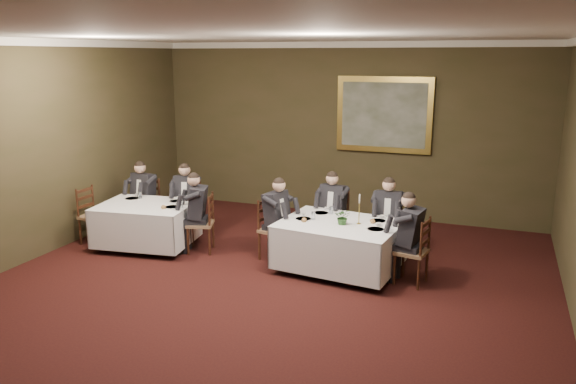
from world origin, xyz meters
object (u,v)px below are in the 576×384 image
Objects in this scene: diner_sec_endright at (200,222)px; painting at (384,115)px; table_second at (147,222)px; chair_main_endleft at (275,242)px; table_main at (339,242)px; centerpiece at (343,216)px; chair_main_backright at (387,240)px; chair_main_backleft at (333,232)px; diner_sec_backright at (188,208)px; diner_main_endleft at (275,228)px; chair_sec_endleft at (95,227)px; diner_main_backleft at (333,219)px; chair_sec_endright at (201,235)px; diner_sec_backleft at (145,205)px; chair_sec_backright at (188,220)px; chair_sec_backleft at (146,217)px; chair_main_endright at (411,265)px; diner_main_backright at (388,227)px; diner_main_endright at (412,250)px; candlestick at (359,213)px.

painting is at bearing -57.35° from diner_sec_endright.
table_second is 2.29m from chair_main_endleft.
centerpiece is at bearing -44.33° from table_main.
chair_main_backright is 0.74× the size of diner_sec_endright.
painting is at bearing -92.94° from chair_main_backleft.
chair_main_backright is at bearing 170.40° from diner_sec_backright.
table_second is 1.29× the size of diner_main_endleft.
chair_main_backleft is 1.00× the size of chair_sec_endleft.
diner_main_backleft is 1.11m from diner_main_endleft.
chair_sec_endright is at bearing 178.50° from centerpiece.
chair_sec_backright is (0.83, 0.13, -0.23)m from diner_sec_backleft.
chair_sec_backleft is 1.00× the size of chair_sec_endright.
chair_main_endleft is 2.27m from chair_main_endright.
chair_main_endleft is (-1.70, -0.74, 0.00)m from chair_main_backright.
diner_main_backright reaches higher than table_second.
painting is (3.93, 2.48, 1.59)m from diner_sec_backleft.
centerpiece is (1.19, -0.19, 0.61)m from chair_main_endleft.
diner_main_endright is 1.35× the size of chair_sec_endright.
chair_main_backleft is 0.74× the size of diner_main_endright.
diner_main_backleft is 2.26m from chair_sec_endright.
diner_main_endleft is 2.85m from diner_sec_backleft.
diner_main_backright is 5.14× the size of centerpiece.
chair_sec_backright is (-4.21, 0.84, -0.23)m from diner_main_endright.
diner_main_endright is 5.10m from chair_sec_backleft.
diner_sec_backleft is at bearing -87.18° from diner_main_endleft.
chair_main_backright is (0.58, 0.86, -0.17)m from table_main.
chair_main_endleft is at bearing -110.90° from painting.
painting is at bearing -154.70° from chair_sec_backright.
chair_main_backright is 1.00× the size of chair_sec_endleft.
table_main is at bearing 93.49° from diner_main_endright.
diner_main_backright is at bearing 69.78° from candlestick.
table_main is at bearing 118.78° from diner_main_backleft.
chair_sec_endright is at bearing 97.80° from diner_main_endright.
centerpiece reaches higher than chair_sec_backright.
diner_main_backright is 3.67m from diner_sec_backright.
chair_main_backright is 1.22m from centerpiece.
table_second is 1.73× the size of chair_main_endright.
diner_sec_backleft is 1.00× the size of diner_sec_endright.
diner_sec_backleft is at bearing 13.01° from diner_main_backleft.
diner_main_backright is 1.35× the size of chair_sec_endright.
chair_main_endright is 5.10m from chair_sec_backleft.
painting is (1.11, 2.95, 1.59)m from diner_main_endleft.
diner_main_endright is at bearing 151.03° from chair_main_backleft.
candlestick reaches higher than table_second.
chair_main_backleft is 1.28m from centerpiece.
chair_main_backright and chair_main_endleft have the same top height.
table_second is 1.73× the size of chair_sec_endright.
chair_sec_endleft is (-4.01, -1.23, -0.23)m from diner_main_backleft.
diner_main_endleft is 1.46m from candlestick.
diner_main_endleft is 2.27m from chair_main_endright.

